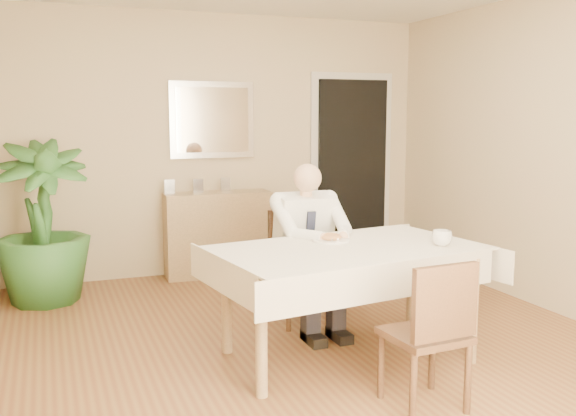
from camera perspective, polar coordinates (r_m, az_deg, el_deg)
name	(u,v)px	position (r m, az deg, el deg)	size (l,w,h in m)	color
room	(307,162)	(4.17, 1.71, 4.11)	(5.00, 5.02, 2.60)	brown
doorway	(352,170)	(7.07, 5.67, 3.37)	(0.96, 0.07, 2.10)	beige
mirror	(212,120)	(6.51, -6.75, 7.78)	(0.86, 0.04, 0.76)	silver
dining_table	(348,259)	(4.21, 5.33, -4.58)	(1.86, 1.26, 0.75)	tan
chair_far	(298,259)	(5.04, 0.89, -4.55)	(0.42, 0.42, 0.86)	#422817
chair_near	(433,328)	(3.58, 12.73, -10.39)	(0.43, 0.43, 0.84)	#422817
seated_man	(312,240)	(4.74, 2.17, -2.82)	(0.48, 0.72, 1.24)	white
plate	(331,240)	(4.36, 3.83, -2.87)	(0.26, 0.26, 0.02)	white
food	(331,237)	(4.36, 3.83, -2.58)	(0.14, 0.14, 0.06)	brown
knife	(340,239)	(4.32, 4.64, -2.75)	(0.01, 0.01, 0.13)	silver
fork	(329,240)	(4.29, 3.68, -2.83)	(0.01, 0.01, 0.13)	silver
coffee_mug	(442,238)	(4.32, 13.52, -2.62)	(0.13, 0.13, 0.10)	white
sideboard	(218,234)	(6.47, -6.25, -2.28)	(1.05, 0.36, 0.84)	tan
photo_frame_left	(170,187)	(6.34, -10.49, 1.88)	(0.10, 0.02, 0.14)	silver
photo_frame_center	(198,186)	(6.37, -7.99, 1.97)	(0.10, 0.02, 0.14)	silver
photo_frame_right	(225,184)	(6.48, -5.59, 2.11)	(0.10, 0.02, 0.14)	silver
potted_palm	(42,222)	(5.83, -21.03, -1.18)	(0.78, 0.78, 1.40)	#265420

